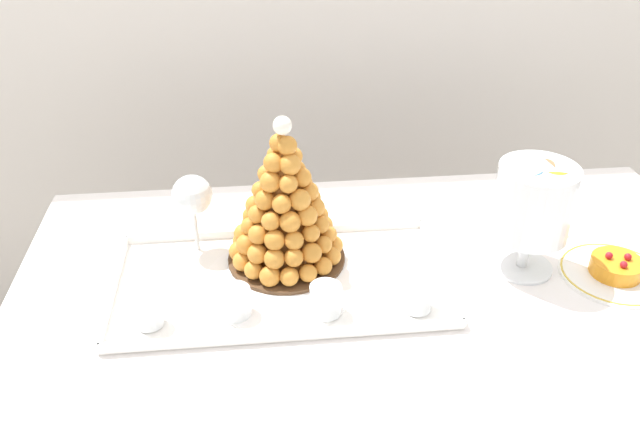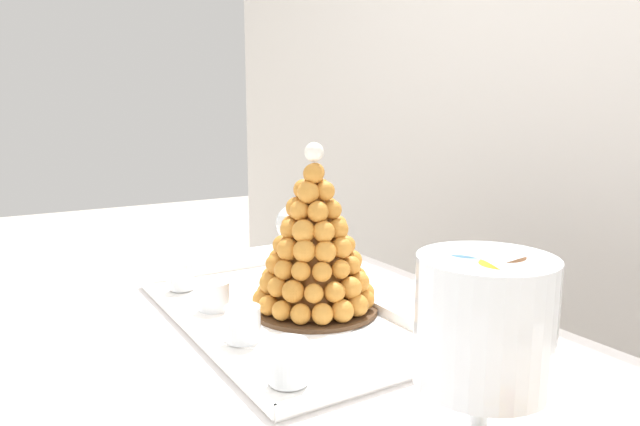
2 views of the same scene
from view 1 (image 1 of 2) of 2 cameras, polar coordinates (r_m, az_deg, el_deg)
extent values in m
cylinder|color=brown|center=(1.78, -17.35, -10.65)|extent=(0.04, 0.04, 0.73)
cylinder|color=brown|center=(1.93, 21.58, -7.85)|extent=(0.04, 0.04, 0.73)
cube|color=brown|center=(1.26, 5.78, -7.16)|extent=(1.35, 0.80, 0.02)
cube|color=white|center=(1.25, 5.81, -6.75)|extent=(1.41, 0.86, 0.00)
cube|color=white|center=(1.71, 2.74, -3.14)|extent=(1.41, 0.01, 0.40)
cube|color=white|center=(1.45, -24.29, -14.22)|extent=(0.01, 0.86, 0.40)
cube|color=white|center=(1.26, -3.41, -6.06)|extent=(0.62, 0.32, 0.01)
cube|color=white|center=(1.13, -3.00, -10.57)|extent=(0.62, 0.01, 0.02)
cube|color=white|center=(1.38, -3.77, -1.60)|extent=(0.62, 0.01, 0.02)
cube|color=white|center=(1.28, -17.46, -6.22)|extent=(0.01, 0.32, 0.02)
cube|color=white|center=(1.30, 10.42, -4.70)|extent=(0.01, 0.32, 0.02)
cylinder|color=white|center=(1.26, -3.42, -5.91)|extent=(0.30, 0.30, 0.00)
cylinder|color=#4C331E|center=(1.31, -2.91, -3.88)|extent=(0.23, 0.23, 0.01)
cone|color=#B06A27|center=(1.24, -3.08, 1.14)|extent=(0.16, 0.16, 0.26)
sphere|color=orange|center=(1.30, 1.14, -2.81)|extent=(0.04, 0.04, 0.04)
sphere|color=orange|center=(1.33, 0.66, -1.92)|extent=(0.04, 0.04, 0.04)
sphere|color=orange|center=(1.35, -0.33, -1.31)|extent=(0.04, 0.04, 0.04)
sphere|color=orange|center=(1.37, -1.67, -0.89)|extent=(0.04, 0.04, 0.04)
sphere|color=orange|center=(1.37, -3.17, -0.85)|extent=(0.03, 0.03, 0.03)
sphere|color=orange|center=(1.37, -4.63, -1.17)|extent=(0.03, 0.03, 0.03)
sphere|color=orange|center=(1.35, -5.88, -1.62)|extent=(0.04, 0.04, 0.04)
sphere|color=orange|center=(1.33, -6.73, -2.42)|extent=(0.04, 0.04, 0.04)
sphere|color=orange|center=(1.30, -7.04, -3.30)|extent=(0.04, 0.04, 0.04)
sphere|color=orange|center=(1.27, -6.72, -4.19)|extent=(0.04, 0.04, 0.04)
sphere|color=orange|center=(1.24, -5.79, -4.94)|extent=(0.04, 0.04, 0.04)
sphere|color=orange|center=(1.23, -4.36, -5.47)|extent=(0.04, 0.04, 0.04)
sphere|color=orange|center=(1.22, -2.68, -5.53)|extent=(0.04, 0.04, 0.04)
sphere|color=orange|center=(1.23, -1.04, -5.23)|extent=(0.03, 0.03, 0.03)
sphere|color=orange|center=(1.25, 0.26, -4.63)|extent=(0.04, 0.04, 0.04)
sphere|color=orange|center=(1.27, 1.02, -3.76)|extent=(0.04, 0.04, 0.04)
sphere|color=orange|center=(1.31, 0.28, -1.03)|extent=(0.04, 0.04, 0.04)
sphere|color=orange|center=(1.33, -0.70, -0.37)|extent=(0.04, 0.04, 0.04)
sphere|color=orange|center=(1.34, -2.07, -0.02)|extent=(0.03, 0.03, 0.03)
sphere|color=orange|center=(1.35, -3.60, -0.07)|extent=(0.04, 0.04, 0.04)
sphere|color=orange|center=(1.33, -5.03, -0.36)|extent=(0.04, 0.04, 0.04)
sphere|color=orange|center=(1.31, -6.09, -1.01)|extent=(0.04, 0.04, 0.04)
sphere|color=orange|center=(1.28, -6.59, -1.81)|extent=(0.04, 0.04, 0.04)
sphere|color=orange|center=(1.25, -6.37, -2.73)|extent=(0.04, 0.04, 0.04)
sphere|color=orange|center=(1.23, -5.45, -3.55)|extent=(0.04, 0.04, 0.04)
sphere|color=orange|center=(1.21, -3.98, -3.98)|extent=(0.04, 0.04, 0.04)
sphere|color=orange|center=(1.21, -2.28, -3.88)|extent=(0.04, 0.04, 0.04)
sphere|color=orange|center=(1.22, -0.74, -3.47)|extent=(0.04, 0.04, 0.04)
sphere|color=orange|center=(1.25, 0.31, -2.76)|extent=(0.03, 0.03, 0.03)
sphere|color=orange|center=(1.28, 0.65, -1.89)|extent=(0.04, 0.04, 0.04)
sphere|color=orange|center=(1.30, -0.81, 0.50)|extent=(0.03, 0.03, 0.03)
sphere|color=orange|center=(1.32, -2.16, 0.86)|extent=(0.04, 0.04, 0.04)
sphere|color=orange|center=(1.32, -3.71, 0.89)|extent=(0.04, 0.04, 0.04)
sphere|color=orange|center=(1.30, -5.10, 0.46)|extent=(0.04, 0.04, 0.04)
sphere|color=orange|center=(1.28, -5.98, -0.24)|extent=(0.03, 0.03, 0.03)
sphere|color=orange|center=(1.25, -6.09, -1.17)|extent=(0.04, 0.04, 0.04)
sphere|color=orange|center=(1.22, -5.37, -1.86)|extent=(0.04, 0.04, 0.04)
sphere|color=orange|center=(1.21, -3.95, -2.36)|extent=(0.04, 0.04, 0.04)
sphere|color=orange|center=(1.20, -2.25, -2.39)|extent=(0.04, 0.04, 0.04)
sphere|color=orange|center=(1.22, -0.79, -1.77)|extent=(0.03, 0.03, 0.03)
sphere|color=orange|center=(1.24, 0.03, -1.01)|extent=(0.03, 0.03, 0.03)
sphere|color=orange|center=(1.27, 0.00, -0.16)|extent=(0.03, 0.03, 0.03)
sphere|color=orange|center=(1.29, -1.92, 1.75)|extent=(0.03, 0.03, 0.03)
sphere|color=orange|center=(1.29, -3.47, 1.92)|extent=(0.04, 0.04, 0.04)
sphere|color=orange|center=(1.28, -4.88, 1.55)|extent=(0.04, 0.04, 0.04)
sphere|color=orange|center=(1.25, -5.63, 0.68)|extent=(0.04, 0.04, 0.04)
sphere|color=orange|center=(1.22, -5.43, -0.12)|extent=(0.04, 0.04, 0.04)
sphere|color=orange|center=(1.20, -4.28, -0.70)|extent=(0.04, 0.04, 0.04)
sphere|color=orange|center=(1.20, -2.61, -0.78)|extent=(0.04, 0.04, 0.04)
sphere|color=orange|center=(1.21, -1.13, -0.23)|extent=(0.04, 0.04, 0.04)
sphere|color=orange|center=(1.24, -0.44, 0.49)|extent=(0.04, 0.04, 0.04)
sphere|color=orange|center=(1.27, -0.77, 1.35)|extent=(0.04, 0.04, 0.04)
sphere|color=orange|center=(1.27, -2.87, 2.95)|extent=(0.03, 0.03, 0.03)
sphere|color=orange|center=(1.26, -4.38, 2.66)|extent=(0.03, 0.03, 0.03)
sphere|color=orange|center=(1.23, -5.19, 1.99)|extent=(0.03, 0.03, 0.03)
sphere|color=orange|center=(1.21, -4.78, 1.13)|extent=(0.04, 0.04, 0.04)
sphere|color=orange|center=(1.19, -3.35, 0.79)|extent=(0.04, 0.04, 0.04)
sphere|color=orange|center=(1.20, -1.76, 1.15)|extent=(0.04, 0.04, 0.04)
sphere|color=orange|center=(1.22, -1.00, 1.85)|extent=(0.04, 0.04, 0.04)
sphere|color=orange|center=(1.25, -1.48, 2.56)|extent=(0.04, 0.04, 0.04)
sphere|color=orange|center=(1.24, -3.50, 3.93)|extent=(0.04, 0.04, 0.04)
sphere|color=orange|center=(1.22, -4.64, 3.40)|extent=(0.03, 0.03, 0.03)
sphere|color=orange|center=(1.19, -4.31, 2.71)|extent=(0.04, 0.04, 0.04)
sphere|color=orange|center=(1.18, -2.77, 2.55)|extent=(0.03, 0.03, 0.03)
sphere|color=orange|center=(1.20, -1.62, 3.10)|extent=(0.04, 0.04, 0.04)
sphere|color=orange|center=(1.23, -2.02, 3.79)|extent=(0.03, 0.03, 0.03)
sphere|color=orange|center=(1.21, -3.75, 5.01)|extent=(0.04, 0.04, 0.04)
sphere|color=orange|center=(1.19, -4.05, 4.36)|extent=(0.04, 0.04, 0.04)
sphere|color=orange|center=(1.18, -2.61, 4.22)|extent=(0.04, 0.04, 0.04)
sphere|color=orange|center=(1.21, -2.34, 4.93)|extent=(0.04, 0.04, 0.04)
sphere|color=orange|center=(1.19, -3.60, 6.08)|extent=(0.03, 0.03, 0.03)
sphere|color=orange|center=(1.18, -2.86, 5.85)|extent=(0.04, 0.04, 0.04)
sphere|color=white|center=(1.17, -3.29, 7.59)|extent=(0.03, 0.03, 0.03)
cylinder|color=silver|center=(1.18, -14.67, -8.24)|extent=(0.05, 0.05, 0.06)
cylinder|color=gold|center=(1.19, -14.57, -8.82)|extent=(0.04, 0.04, 0.02)
cylinder|color=#EAC166|center=(1.17, -14.70, -8.07)|extent=(0.04, 0.04, 0.02)
sphere|color=brown|center=(1.16, -14.71, -7.72)|extent=(0.01, 0.01, 0.01)
cylinder|color=silver|center=(1.17, -7.41, -7.62)|extent=(0.06, 0.06, 0.05)
cylinder|color=brown|center=(1.18, -7.36, -8.17)|extent=(0.05, 0.05, 0.02)
cylinder|color=#8C603D|center=(1.17, -7.43, -7.46)|extent=(0.05, 0.05, 0.02)
sphere|color=brown|center=(1.16, -7.54, -7.24)|extent=(0.02, 0.02, 0.02)
cylinder|color=silver|center=(1.16, 0.49, -7.51)|extent=(0.06, 0.06, 0.06)
cylinder|color=gold|center=(1.17, 0.48, -8.10)|extent=(0.05, 0.05, 0.02)
cylinder|color=#EAC166|center=(1.16, 0.49, -7.33)|extent=(0.05, 0.05, 0.02)
sphere|color=brown|center=(1.16, 0.58, -6.78)|extent=(0.02, 0.02, 0.02)
cylinder|color=silver|center=(1.19, 8.46, -7.02)|extent=(0.05, 0.05, 0.06)
cylinder|color=#F4EAC6|center=(1.20, 8.40, -7.64)|extent=(0.05, 0.05, 0.02)
cylinder|color=white|center=(1.18, 8.48, -6.84)|extent=(0.05, 0.05, 0.02)
sphere|color=brown|center=(1.18, 8.68, -6.19)|extent=(0.01, 0.01, 0.01)
cylinder|color=white|center=(1.36, 17.05, -4.43)|extent=(0.12, 0.12, 0.01)
cylinder|color=white|center=(1.34, 17.32, -3.01)|extent=(0.02, 0.02, 0.08)
cylinder|color=white|center=(1.28, 18.07, 0.97)|extent=(0.15, 0.15, 0.14)
cylinder|color=#9ED860|center=(1.32, 18.93, -0.75)|extent=(0.07, 0.06, 0.07)
cylinder|color=brown|center=(1.34, 17.53, -0.03)|extent=(0.07, 0.06, 0.06)
cylinder|color=pink|center=(1.30, 16.53, -0.88)|extent=(0.06, 0.06, 0.05)
cylinder|color=yellow|center=(1.29, 18.37, -1.52)|extent=(0.05, 0.05, 0.05)
cylinder|color=#F9A54C|center=(1.31, 18.16, 0.40)|extent=(0.06, 0.05, 0.06)
cylinder|color=#9ED860|center=(1.30, 16.65, 0.34)|extent=(0.07, 0.06, 0.07)
cylinder|color=brown|center=(1.27, 18.79, -0.73)|extent=(0.06, 0.05, 0.05)
cylinder|color=#9ED860|center=(1.31, 17.92, 1.77)|extent=(0.08, 0.06, 0.08)
cylinder|color=#E54C47|center=(1.28, 16.97, 1.14)|extent=(0.07, 0.06, 0.06)
cylinder|color=#9ED860|center=(1.25, 17.58, 0.17)|extent=(0.06, 0.05, 0.05)
cylinder|color=#D199D8|center=(1.29, 19.80, 0.91)|extent=(0.05, 0.05, 0.05)
cylinder|color=pink|center=(1.29, 17.81, 2.52)|extent=(0.07, 0.06, 0.07)
cylinder|color=#F9A54C|center=(1.25, 16.69, 1.84)|extent=(0.07, 0.06, 0.07)
cylinder|color=#9ED860|center=(1.25, 19.09, 1.46)|extent=(0.06, 0.06, 0.06)
cylinder|color=yellow|center=(1.30, 19.47, 2.42)|extent=(0.06, 0.06, 0.05)
cylinder|color=#72B2E0|center=(1.27, 17.43, 3.37)|extent=(0.05, 0.05, 0.03)
cylinder|color=#72B2E0|center=(1.24, 17.83, 2.71)|extent=(0.06, 0.05, 0.05)
cylinder|color=yellow|center=(1.26, 19.71, 2.74)|extent=(0.06, 0.05, 0.06)
cylinder|color=brown|center=(1.27, 18.57, 3.29)|extent=(0.06, 0.06, 0.05)
cylinder|color=white|center=(1.40, 24.21, -4.95)|extent=(0.21, 0.21, 0.01)
torus|color=gold|center=(1.40, 24.23, -4.85)|extent=(0.20, 0.20, 0.00)
cylinder|color=orange|center=(1.39, 24.37, -4.34)|extent=(0.10, 0.10, 0.03)
sphere|color=#A51923|center=(1.39, 25.07, -3.38)|extent=(0.01, 0.01, 0.01)
sphere|color=#A51923|center=(1.38, 23.78, -3.39)|extent=(0.01, 0.01, 0.01)
sphere|color=#A51923|center=(1.36, 24.84, -4.09)|extent=(0.01, 0.01, 0.01)
cylinder|color=silver|center=(1.37, -10.48, -3.23)|extent=(0.06, 0.06, 0.00)
cylinder|color=silver|center=(1.34, -10.68, -1.52)|extent=(0.01, 0.01, 0.09)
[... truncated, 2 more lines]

